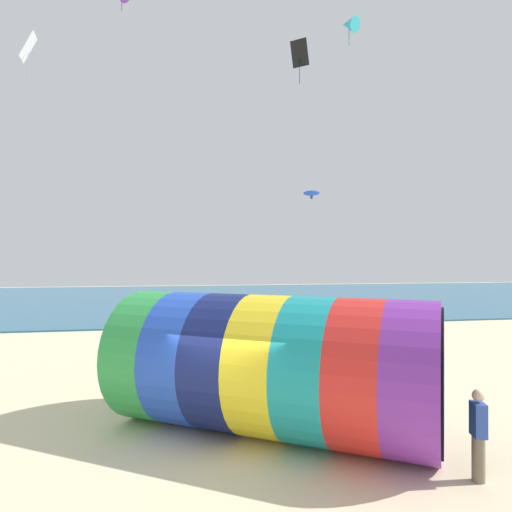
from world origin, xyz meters
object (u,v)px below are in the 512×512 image
(giant_inflatable_tube, at_px, (272,365))
(kite_blue_parafoil, at_px, (311,193))
(kite_black_diamond, at_px, (300,54))
(kite_handler, at_px, (478,434))
(kite_cyan_delta, at_px, (349,24))
(kite_white_diamond, at_px, (28,48))

(giant_inflatable_tube, height_order, kite_blue_parafoil, kite_blue_parafoil)
(giant_inflatable_tube, distance_m, kite_black_diamond, 22.94)
(kite_handler, distance_m, kite_blue_parafoil, 22.01)
(kite_handler, xyz_separation_m, kite_cyan_delta, (2.61, 13.04, 14.59))
(giant_inflatable_tube, xyz_separation_m, kite_blue_parafoil, (6.38, 17.55, 6.73))
(kite_blue_parafoil, bearing_deg, kite_handler, -98.37)
(kite_cyan_delta, relative_size, kite_blue_parafoil, 1.29)
(kite_handler, relative_size, kite_cyan_delta, 1.17)
(kite_blue_parafoil, bearing_deg, kite_cyan_delta, -93.08)
(kite_blue_parafoil, distance_m, kite_black_diamond, 8.56)
(kite_blue_parafoil, xyz_separation_m, kite_black_diamond, (-1.11, -1.15, 8.41))
(kite_cyan_delta, distance_m, kite_black_diamond, 6.46)
(kite_blue_parafoil, height_order, kite_black_diamond, kite_black_diamond)
(kite_white_diamond, height_order, kite_blue_parafoil, kite_white_diamond)
(kite_blue_parafoil, bearing_deg, kite_black_diamond, -134.08)
(kite_handler, bearing_deg, kite_cyan_delta, 78.68)
(giant_inflatable_tube, height_order, kite_handler, giant_inflatable_tube)
(kite_black_diamond, bearing_deg, kite_handler, -95.62)
(kite_cyan_delta, bearing_deg, giant_inflatable_tube, -120.61)
(kite_handler, bearing_deg, kite_blue_parafoil, 81.63)
(kite_white_diamond, distance_m, kite_blue_parafoil, 17.38)
(kite_cyan_delta, xyz_separation_m, kite_black_diamond, (-0.71, 6.29, 1.32))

